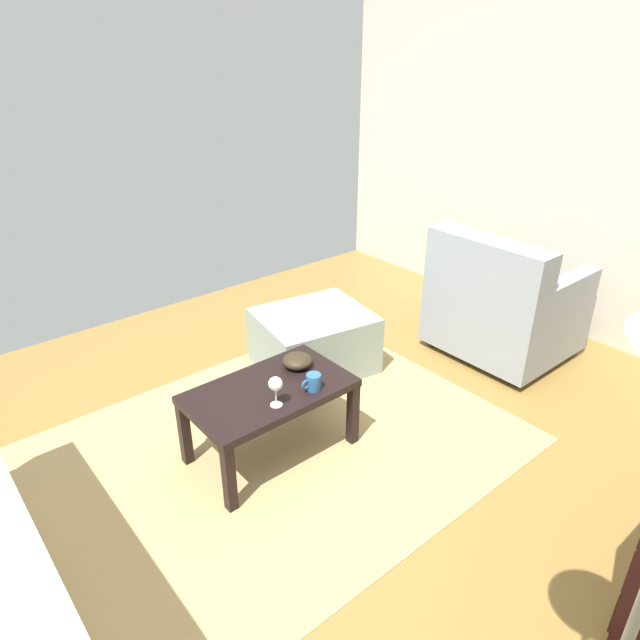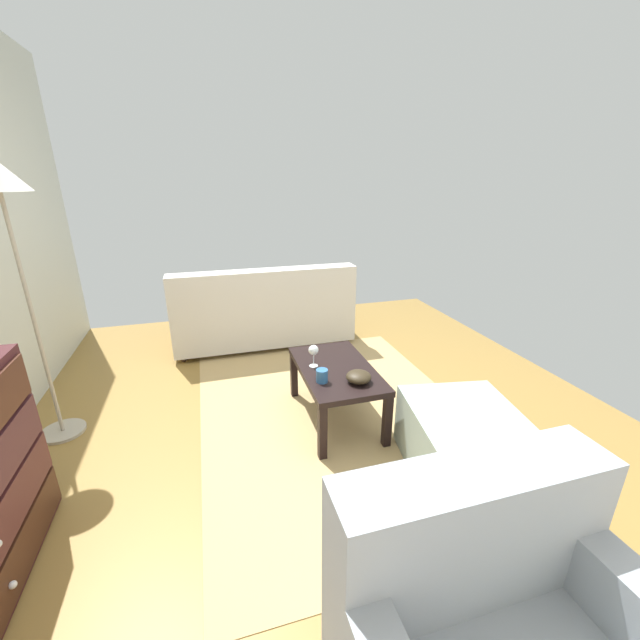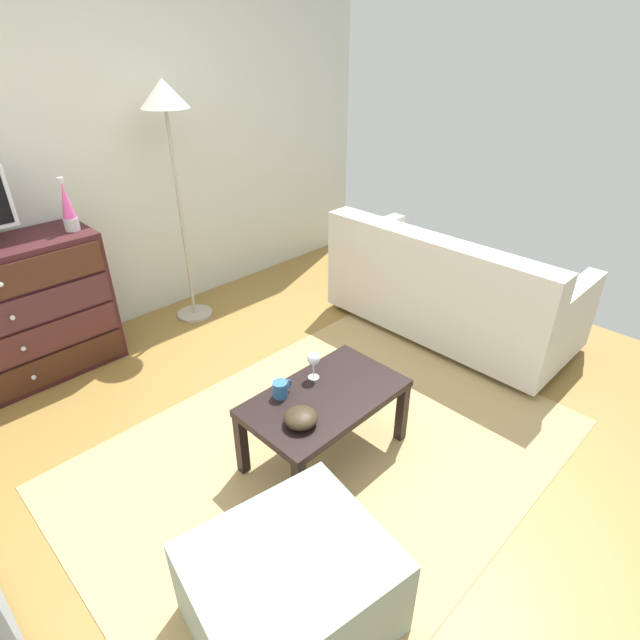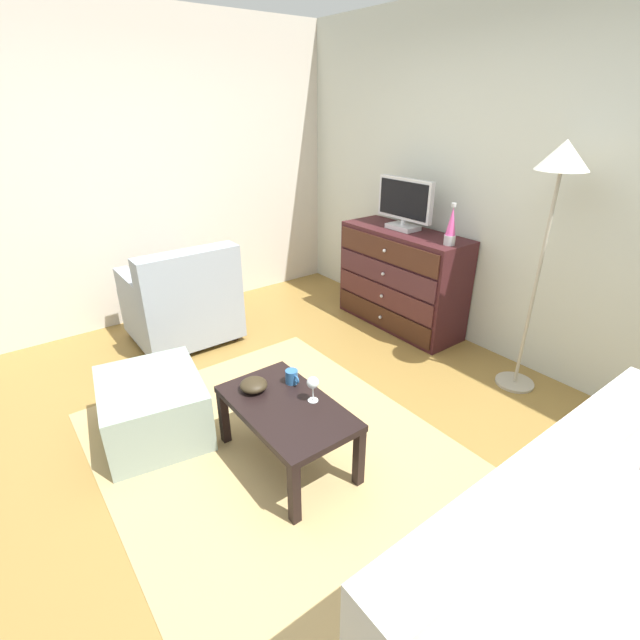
{
  "view_description": "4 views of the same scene",
  "coord_description": "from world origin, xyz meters",
  "px_view_note": "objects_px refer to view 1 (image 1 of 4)",
  "views": [
    {
      "loc": [
        1.51,
        1.81,
        1.99
      ],
      "look_at": [
        -0.09,
        -0.11,
        0.74
      ],
      "focal_mm": 31.57,
      "sensor_mm": 36.0,
      "label": 1
    },
    {
      "loc": [
        -2.13,
        0.61,
        1.64
      ],
      "look_at": [
        0.22,
        -0.08,
        0.75
      ],
      "focal_mm": 22.13,
      "sensor_mm": 36.0,
      "label": 2
    },
    {
      "loc": [
        -1.26,
        -1.58,
        2.0
      ],
      "look_at": [
        0.24,
        -0.09,
        0.78
      ],
      "focal_mm": 28.07,
      "sensor_mm": 36.0,
      "label": 3
    },
    {
      "loc": [
        1.97,
        -1.31,
        1.95
      ],
      "look_at": [
        0.08,
        0.12,
        0.81
      ],
      "focal_mm": 25.55,
      "sensor_mm": 36.0,
      "label": 4
    }
  ],
  "objects_px": {
    "mug": "(313,382)",
    "ottoman": "(314,341)",
    "armchair": "(502,305)",
    "coffee_table": "(270,397)",
    "bowl_decorative": "(297,361)",
    "wine_glass": "(275,385)"
  },
  "relations": [
    {
      "from": "coffee_table",
      "to": "bowl_decorative",
      "type": "bearing_deg",
      "value": -163.24
    },
    {
      "from": "coffee_table",
      "to": "wine_glass",
      "type": "bearing_deg",
      "value": 67.56
    },
    {
      "from": "coffee_table",
      "to": "mug",
      "type": "height_order",
      "value": "mug"
    },
    {
      "from": "mug",
      "to": "ottoman",
      "type": "bearing_deg",
      "value": -129.36
    },
    {
      "from": "armchair",
      "to": "ottoman",
      "type": "height_order",
      "value": "armchair"
    },
    {
      "from": "bowl_decorative",
      "to": "mug",
      "type": "bearing_deg",
      "value": 72.13
    },
    {
      "from": "armchair",
      "to": "ottoman",
      "type": "bearing_deg",
      "value": -30.66
    },
    {
      "from": "coffee_table",
      "to": "ottoman",
      "type": "bearing_deg",
      "value": -143.69
    },
    {
      "from": "bowl_decorative",
      "to": "ottoman",
      "type": "height_order",
      "value": "bowl_decorative"
    },
    {
      "from": "mug",
      "to": "ottoman",
      "type": "height_order",
      "value": "mug"
    },
    {
      "from": "coffee_table",
      "to": "armchair",
      "type": "height_order",
      "value": "armchair"
    },
    {
      "from": "coffee_table",
      "to": "ottoman",
      "type": "distance_m",
      "value": 0.91
    },
    {
      "from": "wine_glass",
      "to": "bowl_decorative",
      "type": "xyz_separation_m",
      "value": [
        -0.3,
        -0.22,
        -0.08
      ]
    },
    {
      "from": "wine_glass",
      "to": "bowl_decorative",
      "type": "distance_m",
      "value": 0.37
    },
    {
      "from": "armchair",
      "to": "ottoman",
      "type": "relative_size",
      "value": 1.26
    },
    {
      "from": "mug",
      "to": "armchair",
      "type": "xyz_separation_m",
      "value": [
        -1.68,
        -0.02,
        -0.09
      ]
    },
    {
      "from": "wine_glass",
      "to": "ottoman",
      "type": "xyz_separation_m",
      "value": [
        -0.79,
        -0.68,
        -0.32
      ]
    },
    {
      "from": "wine_glass",
      "to": "mug",
      "type": "xyz_separation_m",
      "value": [
        -0.22,
        0.01,
        -0.07
      ]
    },
    {
      "from": "wine_glass",
      "to": "ottoman",
      "type": "relative_size",
      "value": 0.22
    },
    {
      "from": "bowl_decorative",
      "to": "ottoman",
      "type": "bearing_deg",
      "value": -136.67
    },
    {
      "from": "wine_glass",
      "to": "armchair",
      "type": "height_order",
      "value": "armchair"
    },
    {
      "from": "wine_glass",
      "to": "ottoman",
      "type": "bearing_deg",
      "value": -139.21
    }
  ]
}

